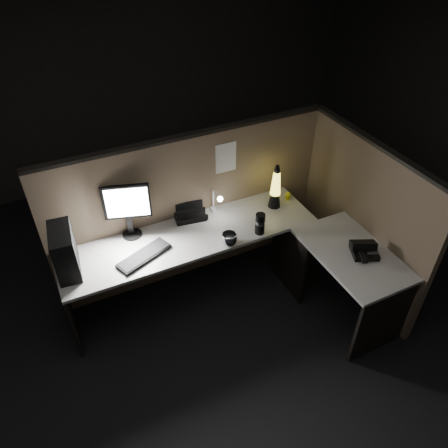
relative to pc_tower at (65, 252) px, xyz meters
name	(u,v)px	position (x,y,z in m)	size (l,w,h in m)	color
floor	(235,332)	(1.18, -0.63, -0.93)	(6.00, 6.00, 0.00)	black
room_shell	(238,180)	(1.18, -0.63, 0.69)	(6.00, 6.00, 6.00)	silver
partition_back	(191,209)	(1.18, 0.30, -0.18)	(2.66, 0.06, 1.50)	brown
partition_right	(361,220)	(2.51, -0.53, -0.18)	(0.06, 1.66, 1.50)	brown
desk	(241,261)	(1.36, -0.37, -0.35)	(2.60, 1.60, 0.73)	#BBB8B0
pc_tower	(65,252)	(0.00, 0.00, 0.00)	(0.17, 0.37, 0.39)	black
monitor	(127,206)	(0.58, 0.22, 0.11)	(0.39, 0.18, 0.51)	black
keyboard	(144,256)	(0.58, -0.11, -0.18)	(0.47, 0.16, 0.02)	black
mouse	(228,242)	(1.29, -0.27, -0.18)	(0.10, 0.07, 0.04)	black
clip_lamp	(217,202)	(1.37, 0.14, -0.05)	(0.05, 0.20, 0.26)	white
organizer	(189,211)	(1.13, 0.25, -0.15)	(0.31, 0.29, 0.21)	black
lava_lamp	(275,190)	(1.93, 0.04, -0.01)	(0.12, 0.12, 0.45)	black
travel_mug	(260,224)	(1.60, -0.25, -0.10)	(0.09, 0.09, 0.20)	black
steel_mug	(229,239)	(1.29, -0.28, -0.14)	(0.14, 0.14, 0.11)	#BBBCC3
figurine	(288,195)	(2.10, 0.07, -0.14)	(0.06, 0.06, 0.06)	yellow
pinned_paper	(226,158)	(1.52, 0.27, 0.31)	(0.20, 0.00, 0.29)	white
desk_phone	(364,250)	(2.25, -0.87, -0.15)	(0.26, 0.26, 0.12)	black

